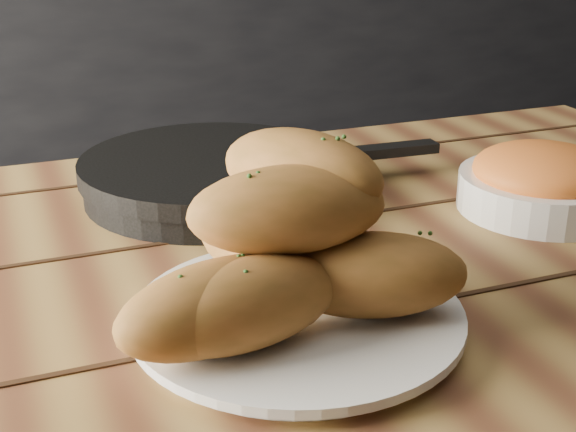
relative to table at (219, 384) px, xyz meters
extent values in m
cube|color=black|center=(0.55, 1.99, -0.19)|extent=(2.80, 0.60, 0.90)
cube|color=olive|center=(0.00, 0.00, 0.09)|extent=(1.42, 0.82, 0.04)
cylinder|color=brown|center=(0.65, 0.35, -0.29)|extent=(0.07, 0.07, 0.71)
cylinder|color=white|center=(0.04, -0.10, 0.11)|extent=(0.24, 0.24, 0.01)
cylinder|color=white|center=(0.04, -0.10, 0.12)|extent=(0.26, 0.26, 0.01)
ellipsoid|color=#A4632D|center=(-0.02, -0.14, 0.16)|extent=(0.16, 0.09, 0.07)
ellipsoid|color=#A4632D|center=(0.09, -0.13, 0.16)|extent=(0.16, 0.12, 0.07)
ellipsoid|color=#A4632D|center=(0.03, -0.05, 0.16)|extent=(0.13, 0.16, 0.07)
ellipsoid|color=#A4632D|center=(0.03, -0.11, 0.21)|extent=(0.16, 0.09, 0.07)
ellipsoid|color=#A4632D|center=(0.05, -0.07, 0.23)|extent=(0.14, 0.15, 0.07)
ellipsoid|color=#A4632D|center=(-0.04, -0.13, 0.16)|extent=(0.17, 0.11, 0.07)
cylinder|color=black|center=(0.06, 0.22, 0.12)|extent=(0.29, 0.29, 0.03)
cylinder|color=black|center=(0.06, 0.22, 0.14)|extent=(0.30, 0.30, 0.02)
cube|color=black|center=(0.27, 0.20, 0.14)|extent=(0.14, 0.03, 0.01)
cylinder|color=white|center=(0.38, 0.04, 0.13)|extent=(0.18, 0.18, 0.04)
ellipsoid|color=orange|center=(0.38, 0.04, 0.15)|extent=(0.15, 0.15, 0.05)
camera|label=1|loc=(-0.17, -0.62, 0.43)|focal=50.00mm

